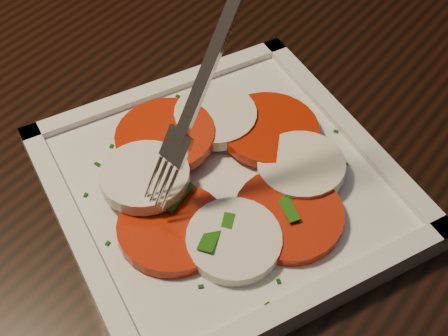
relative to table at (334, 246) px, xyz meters
The scene contains 4 objects.
table is the anchor object (origin of this frame).
plate 0.15m from the table, 129.49° to the right, with size 0.24×0.24×0.01m, color silver.
caprese_salad 0.16m from the table, 129.45° to the right, with size 0.19×0.19×0.02m.
fork 0.23m from the table, 135.35° to the right, with size 0.04×0.10×0.16m, color white, non-canonical shape.
Camera 1 is at (0.31, -0.21, 1.12)m, focal length 50.00 mm.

